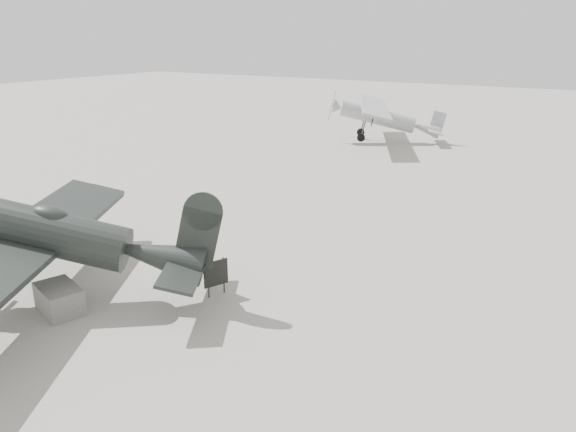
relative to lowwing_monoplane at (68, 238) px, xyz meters
name	(u,v)px	position (x,y,z in m)	size (l,w,h in m)	color
ground	(233,269)	(2.84, 4.61, -2.10)	(160.00, 160.00, 0.00)	#9A9688
lowwing_monoplane	(68,238)	(0.00, 0.00, 0.00)	(9.74, 11.64, 3.97)	black
highwing_monoplane	(382,114)	(-2.06, 30.59, 0.07)	(9.12, 11.87, 3.47)	#A0A3A6
equipment_block	(59,299)	(0.25, -0.77, -1.69)	(1.65, 1.03, 0.82)	#605D59
sign_board	(216,274)	(3.65, 2.61, -1.36)	(0.38, 0.82, 1.24)	#333333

